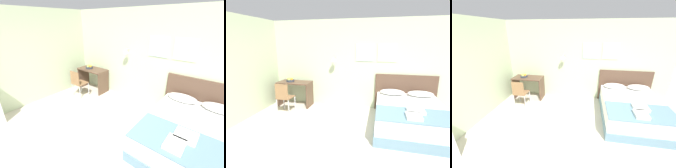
% 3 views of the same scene
% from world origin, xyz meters
% --- Properties ---
extents(ground_plane, '(24.00, 24.00, 0.00)m').
position_xyz_m(ground_plane, '(0.00, 0.00, 0.00)').
color(ground_plane, beige).
extents(wall_back, '(5.90, 0.31, 2.65)m').
position_xyz_m(wall_back, '(0.01, 2.83, 1.33)').
color(wall_back, beige).
rests_on(wall_back, ground_plane).
extents(bed, '(1.57, 2.08, 0.55)m').
position_xyz_m(bed, '(1.55, 1.70, 0.27)').
color(bed, '#66899E').
rests_on(bed, ground_plane).
extents(headboard, '(1.69, 0.06, 1.08)m').
position_xyz_m(headboard, '(1.55, 2.77, 0.54)').
color(headboard, brown).
rests_on(headboard, ground_plane).
extents(pillow_left, '(0.66, 0.37, 0.15)m').
position_xyz_m(pillow_left, '(1.18, 2.51, 0.63)').
color(pillow_left, white).
rests_on(pillow_left, bed).
extents(pillow_right, '(0.66, 0.37, 0.15)m').
position_xyz_m(pillow_right, '(1.92, 2.51, 0.63)').
color(pillow_right, white).
rests_on(pillow_right, bed).
extents(throw_blanket, '(1.52, 0.83, 0.02)m').
position_xyz_m(throw_blanket, '(1.55, 1.09, 0.57)').
color(throw_blanket, '#66899E').
rests_on(throw_blanket, bed).
extents(folded_towel_near_foot, '(0.34, 0.30, 0.06)m').
position_xyz_m(folded_towel_near_foot, '(1.58, 1.24, 0.61)').
color(folded_towel_near_foot, white).
rests_on(folded_towel_near_foot, throw_blanket).
extents(folded_towel_mid_bed, '(0.28, 0.34, 0.06)m').
position_xyz_m(folded_towel_mid_bed, '(1.50, 0.95, 0.61)').
color(folded_towel_mid_bed, white).
rests_on(folded_towel_mid_bed, throw_blanket).
extents(desk, '(1.02, 0.55, 0.78)m').
position_xyz_m(desk, '(-1.78, 2.46, 0.52)').
color(desk, brown).
rests_on(desk, ground_plane).
extents(desk_chair, '(0.41, 0.41, 0.87)m').
position_xyz_m(desk_chair, '(-1.78, 1.78, 0.51)').
color(desk_chair, '#8E6642').
rests_on(desk_chair, ground_plane).
extents(fruit_bowl, '(0.26, 0.25, 0.12)m').
position_xyz_m(fruit_bowl, '(-1.92, 2.45, 0.82)').
color(fruit_bowl, '#333842').
rests_on(fruit_bowl, desk).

